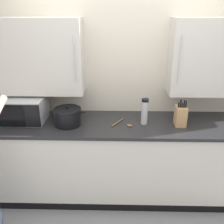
{
  "coord_description": "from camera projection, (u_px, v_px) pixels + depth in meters",
  "views": [
    {
      "loc": [
        -0.09,
        -1.83,
        2.14
      ],
      "look_at": [
        -0.15,
        0.65,
        1.1
      ],
      "focal_mm": 40.06,
      "sensor_mm": 36.0,
      "label": 1
    }
  ],
  "objects": [
    {
      "name": "back_wall_tiled",
      "position": [
        126.0,
        74.0,
        2.91
      ],
      "size": [
        3.94,
        0.44,
        2.63
      ],
      "color": "beige",
      "rests_on": "ground_plane"
    },
    {
      "name": "counter_unit",
      "position": [
        125.0,
        159.0,
        2.97
      ],
      "size": [
        3.49,
        0.72,
        0.95
      ],
      "color": "beige",
      "rests_on": "ground_plane"
    },
    {
      "name": "microwave_oven",
      "position": [
        17.0,
        109.0,
        2.8
      ],
      "size": [
        0.57,
        0.4,
        0.27
      ],
      "color": "#B7BABF",
      "rests_on": "counter_unit"
    },
    {
      "name": "thermos_flask",
      "position": [
        145.0,
        111.0,
        2.71
      ],
      "size": [
        0.08,
        0.08,
        0.29
      ],
      "color": "#B7BABF",
      "rests_on": "counter_unit"
    },
    {
      "name": "stock_pot",
      "position": [
        68.0,
        117.0,
        2.71
      ],
      "size": [
        0.39,
        0.3,
        0.22
      ],
      "color": "black",
      "rests_on": "counter_unit"
    },
    {
      "name": "knife_block",
      "position": [
        180.0,
        116.0,
        2.69
      ],
      "size": [
        0.11,
        0.15,
        0.31
      ],
      "color": "tan",
      "rests_on": "counter_unit"
    },
    {
      "name": "wooden_spoon",
      "position": [
        124.0,
        124.0,
        2.74
      ],
      "size": [
        0.24,
        0.22,
        0.02
      ],
      "color": "brown",
      "rests_on": "counter_unit"
    }
  ]
}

